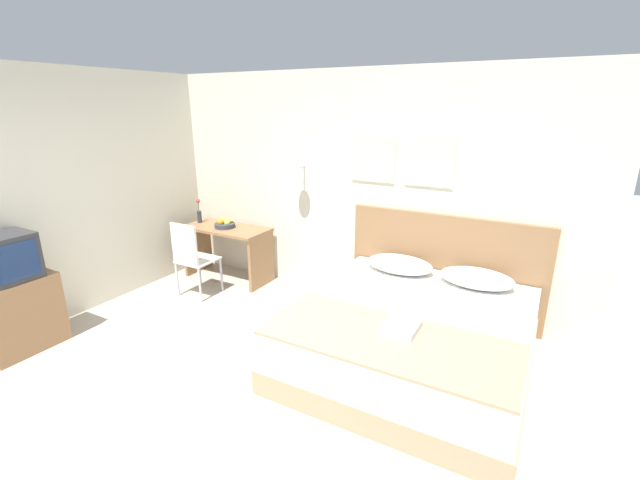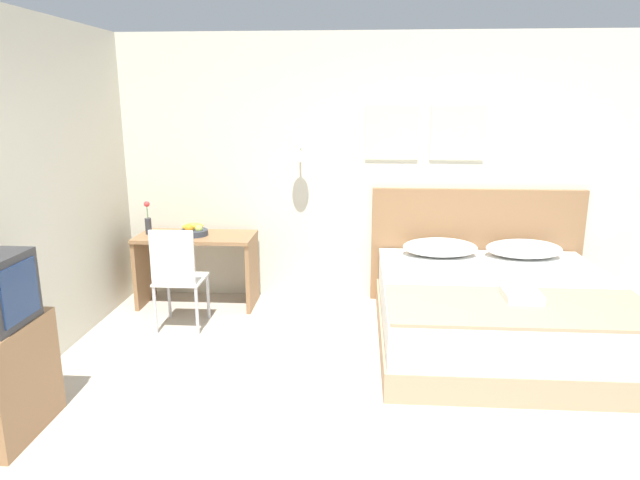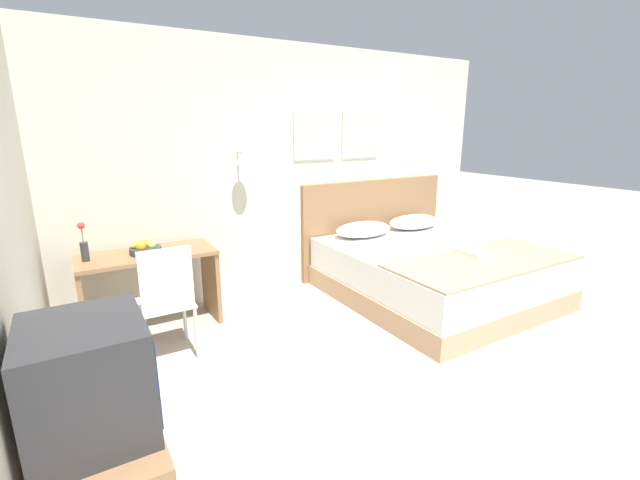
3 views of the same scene
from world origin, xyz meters
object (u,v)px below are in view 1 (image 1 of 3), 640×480
object	(u,v)px
desk_chair	(191,255)
tv_stand	(19,314)
flower_vase	(199,213)
fruit_bowl	(225,224)
desk	(227,243)
pillow_left	(400,264)
folded_towel_near_foot	(401,327)
bed	(411,337)
pillow_right	(477,278)
throw_blanket	(388,339)
headboard	(443,267)
television	(6,258)

from	to	relation	value
desk_chair	tv_stand	world-z (taller)	desk_chair
flower_vase	fruit_bowl	bearing A→B (deg)	-2.14
desk	tv_stand	size ratio (longest dim) A/B	1.60
pillow_left	folded_towel_near_foot	size ratio (longest dim) A/B	2.33
bed	desk_chair	size ratio (longest dim) A/B	2.23
bed	pillow_right	bearing A→B (deg)	63.24
throw_blanket	flower_vase	distance (m)	3.55
pillow_right	fruit_bowl	xyz separation A→B (m)	(-3.19, -0.02, 0.13)
bed	tv_stand	xyz separation A→B (m)	(-3.34, -1.56, 0.08)
headboard	desk	bearing A→B (deg)	-173.76
headboard	pillow_right	world-z (taller)	headboard
folded_towel_near_foot	pillow_right	bearing A→B (deg)	74.21
headboard	desk_chair	xyz separation A→B (m)	(-2.77, -0.97, -0.04)
folded_towel_near_foot	fruit_bowl	xyz separation A→B (m)	(-2.83, 1.22, 0.16)
bed	television	size ratio (longest dim) A/B	4.81
headboard	flower_vase	distance (m)	3.28
bed	headboard	world-z (taller)	headboard
folded_towel_near_foot	television	bearing A→B (deg)	-162.07
bed	desk_chair	bearing A→B (deg)	177.70
throw_blanket	folded_towel_near_foot	bearing A→B (deg)	73.78
throw_blanket	desk_chair	size ratio (longest dim) A/B	2.03
fruit_bowl	flower_vase	world-z (taller)	flower_vase
desk	television	size ratio (longest dim) A/B	2.63
headboard	tv_stand	world-z (taller)	headboard
throw_blanket	pillow_right	bearing A→B (deg)	74.16
headboard	desk	size ratio (longest dim) A/B	1.82
pillow_right	flower_vase	world-z (taller)	flower_vase
bed	tv_stand	distance (m)	3.69
pillow_right	television	distance (m)	4.42
throw_blanket	tv_stand	xyz separation A→B (m)	(-3.34, -0.95, -0.21)
desk_chair	throw_blanket	bearing A→B (deg)	-14.57
headboard	tv_stand	size ratio (longest dim) A/B	2.92
pillow_left	flower_vase	distance (m)	2.86
folded_towel_near_foot	flower_vase	size ratio (longest dim) A/B	0.92
desk_chair	television	xyz separation A→B (m)	(-0.57, -1.67, 0.39)
throw_blanket	flower_vase	size ratio (longest dim) A/B	5.80
television	flower_vase	bearing A→B (deg)	87.80
desk	flower_vase	xyz separation A→B (m)	(-0.47, 0.00, 0.35)
headboard	pillow_left	xyz separation A→B (m)	(-0.39, -0.29, 0.06)
tv_stand	flower_vase	bearing A→B (deg)	87.72
pillow_right	throw_blanket	bearing A→B (deg)	-105.84
throw_blanket	pillow_left	bearing A→B (deg)	105.84
pillow_left	throw_blanket	bearing A→B (deg)	-74.16
pillow_right	flower_vase	xyz separation A→B (m)	(-3.65, -0.01, 0.22)
bed	desk	world-z (taller)	desk
pillow_left	bed	bearing A→B (deg)	-63.24
desk_chair	pillow_right	bearing A→B (deg)	11.98
desk_chair	desk	bearing A→B (deg)	90.93
pillow_right	desk	bearing A→B (deg)	-179.84
folded_towel_near_foot	desk_chair	bearing A→B (deg)	168.48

